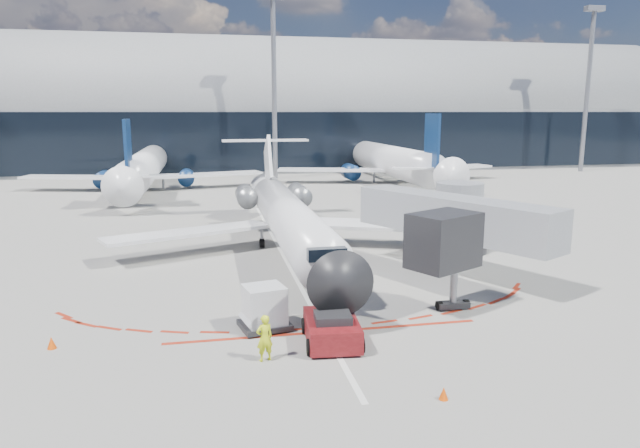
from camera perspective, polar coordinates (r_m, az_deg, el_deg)
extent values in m
plane|color=gray|center=(36.34, -3.19, -4.07)|extent=(260.00, 260.00, 0.00)
cube|color=silver|center=(38.25, -3.62, -3.29)|extent=(0.25, 40.00, 0.01)
cube|color=#9B2310|center=(25.57, 0.53, -10.72)|extent=(14.00, 0.25, 0.01)
cube|color=gray|center=(99.94, -8.58, 8.44)|extent=(150.00, 24.00, 10.00)
cylinder|color=gray|center=(99.84, -8.67, 11.31)|extent=(150.00, 24.00, 24.00)
cube|color=black|center=(87.92, -8.18, 8.10)|extent=(150.00, 0.20, 9.00)
cube|color=#9B9DA3|center=(33.78, 13.16, 0.75)|extent=(8.22, 12.61, 2.30)
cube|color=black|center=(27.42, 12.26, -1.60)|extent=(3.86, 3.44, 2.60)
cylinder|color=gray|center=(28.70, 13.22, -6.03)|extent=(0.36, 0.36, 2.40)
cube|color=black|center=(29.00, 13.13, -7.88)|extent=(1.60, 0.60, 0.30)
cylinder|color=#9B9DA3|center=(40.38, 13.69, 0.66)|extent=(3.20, 3.20, 4.80)
cylinder|color=black|center=(40.82, 13.55, -2.30)|extent=(4.00, 4.00, 0.50)
cylinder|color=gray|center=(83.36, -4.61, 13.17)|extent=(0.70, 0.70, 25.00)
cylinder|color=gray|center=(102.16, 25.16, 11.80)|extent=(0.70, 0.70, 25.00)
cylinder|color=white|center=(37.94, -3.08, 0.48)|extent=(2.89, 23.52, 2.89)
cone|color=black|center=(25.23, 1.28, -5.01)|extent=(2.89, 2.99, 2.89)
cone|color=white|center=(51.35, -5.28, 3.26)|extent=(2.89, 3.85, 2.89)
cube|color=black|center=(26.69, 0.48, -2.79)|extent=(1.82, 1.50, 0.59)
cube|color=white|center=(39.35, -13.00, -0.84)|extent=(11.45, 6.79, 0.33)
cube|color=white|center=(41.10, 5.79, -0.10)|extent=(11.45, 6.79, 0.33)
cube|color=white|center=(50.00, -5.20, 6.01)|extent=(0.27, 5.02, 5.11)
cube|color=white|center=(52.10, -5.51, 8.33)|extent=(7.70, 1.71, 0.17)
cylinder|color=slate|center=(46.91, -7.40, 2.79)|extent=(1.60, 3.64, 1.60)
cylinder|color=slate|center=(47.40, -2.10, 2.96)|extent=(1.60, 3.64, 1.60)
cylinder|color=black|center=(29.09, -0.22, -7.35)|extent=(0.24, 0.60, 0.60)
cylinder|color=black|center=(40.80, -5.82, -1.92)|extent=(0.32, 0.68, 0.68)
cylinder|color=black|center=(41.21, -1.38, -1.73)|extent=(0.32, 0.68, 0.68)
cylinder|color=gray|center=(29.00, -0.22, -6.81)|extent=(0.19, 0.19, 1.18)
cube|color=#4E0B0C|center=(24.27, 1.17, -10.50)|extent=(2.39, 3.55, 0.95)
cube|color=black|center=(23.75, 1.28, -9.35)|extent=(1.58, 1.39, 0.37)
cylinder|color=gray|center=(26.50, 0.49, -9.08)|extent=(0.34, 2.75, 0.11)
cylinder|color=black|center=(23.19, -0.96, -12.21)|extent=(0.35, 0.70, 0.68)
cylinder|color=black|center=(23.45, 4.05, -11.97)|extent=(0.35, 0.70, 0.68)
cylinder|color=black|center=(25.33, -1.48, -10.13)|extent=(0.35, 0.70, 0.68)
cylinder|color=black|center=(25.57, 3.09, -9.94)|extent=(0.35, 0.70, 0.68)
imported|color=#CDE017|center=(22.59, -5.57, -11.28)|extent=(0.79, 0.64, 1.87)
cube|color=black|center=(25.95, -5.55, -10.01)|extent=(2.45, 2.21, 0.23)
cube|color=silver|center=(25.62, -5.59, -8.02)|extent=(1.99, 1.91, 1.69)
cylinder|color=black|center=(25.14, -6.91, -10.96)|extent=(0.15, 0.23, 0.21)
cylinder|color=black|center=(25.63, -3.23, -10.45)|extent=(0.15, 0.23, 0.21)
cylinder|color=black|center=(26.37, -7.79, -9.90)|extent=(0.15, 0.23, 0.21)
cylinder|color=black|center=(26.84, -4.27, -9.45)|extent=(0.15, 0.23, 0.21)
cone|color=#DF4704|center=(26.22, -25.26, -10.68)|extent=(0.37, 0.37, 0.52)
cone|color=#DF4704|center=(20.45, 12.26, -16.22)|extent=(0.32, 0.32, 0.44)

